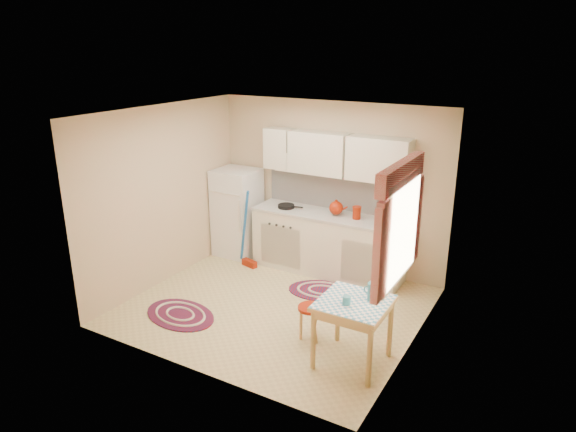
# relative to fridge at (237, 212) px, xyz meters

# --- Properties ---
(room_shell) EXTENTS (3.64, 3.60, 2.52)m
(room_shell) POSITION_rel_fridge_xyz_m (1.61, -1.01, 0.90)
(room_shell) COLOR #CDBE83
(room_shell) RESTS_ON ground
(fridge) EXTENTS (0.65, 0.60, 1.40)m
(fridge) POSITION_rel_fridge_xyz_m (0.00, 0.00, 0.00)
(fridge) COLOR white
(fridge) RESTS_ON ground
(broom) EXTENTS (0.30, 0.19, 1.20)m
(broom) POSITION_rel_fridge_xyz_m (0.45, -0.35, -0.10)
(broom) COLOR #1B5CA9
(broom) RESTS_ON ground
(base_cabinets) EXTENTS (2.25, 0.60, 0.88)m
(base_cabinets) POSITION_rel_fridge_xyz_m (1.57, 0.05, -0.26)
(base_cabinets) COLOR beige
(base_cabinets) RESTS_ON ground
(countertop) EXTENTS (2.27, 0.62, 0.04)m
(countertop) POSITION_rel_fridge_xyz_m (1.57, 0.05, 0.20)
(countertop) COLOR #B4B3AB
(countertop) RESTS_ON base_cabinets
(frying_pan) EXTENTS (0.29, 0.29, 0.05)m
(frying_pan) POSITION_rel_fridge_xyz_m (0.90, 0.00, 0.24)
(frying_pan) COLOR black
(frying_pan) RESTS_ON countertop
(red_kettle) EXTENTS (0.27, 0.25, 0.22)m
(red_kettle) POSITION_rel_fridge_xyz_m (1.69, 0.05, 0.33)
(red_kettle) COLOR maroon
(red_kettle) RESTS_ON countertop
(red_canister) EXTENTS (0.13, 0.13, 0.16)m
(red_canister) POSITION_rel_fridge_xyz_m (2.01, 0.05, 0.30)
(red_canister) COLOR maroon
(red_canister) RESTS_ON countertop
(table) EXTENTS (0.72, 0.72, 0.72)m
(table) POSITION_rel_fridge_xyz_m (2.79, -1.89, -0.34)
(table) COLOR #D7B36B
(table) RESTS_ON ground
(stool) EXTENTS (0.33, 0.33, 0.42)m
(stool) POSITION_rel_fridge_xyz_m (2.20, -1.71, -0.49)
(stool) COLOR maroon
(stool) RESTS_ON ground
(coffee_pot) EXTENTS (0.14, 0.13, 0.26)m
(coffee_pot) POSITION_rel_fridge_xyz_m (2.95, -1.77, 0.15)
(coffee_pot) COLOR teal
(coffee_pot) RESTS_ON table
(mug) EXTENTS (0.10, 0.10, 0.10)m
(mug) POSITION_rel_fridge_xyz_m (2.75, -1.99, 0.07)
(mug) COLOR teal
(mug) RESTS_ON table
(rug_center) EXTENTS (1.10, 0.89, 0.02)m
(rug_center) POSITION_rel_fridge_xyz_m (1.80, -0.55, -0.69)
(rug_center) COLOR maroon
(rug_center) RESTS_ON ground
(rug_left) EXTENTS (1.12, 0.85, 0.02)m
(rug_left) POSITION_rel_fridge_xyz_m (0.52, -2.04, -0.69)
(rug_left) COLOR maroon
(rug_left) RESTS_ON ground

